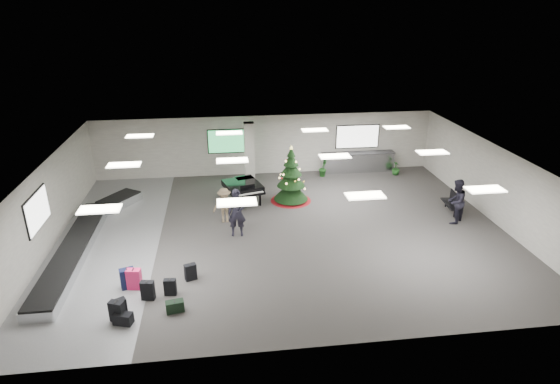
{
  "coord_description": "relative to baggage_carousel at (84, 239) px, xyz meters",
  "views": [
    {
      "loc": [
        -2.37,
        -17.0,
        8.8
      ],
      "look_at": [
        -0.03,
        1.0,
        1.33
      ],
      "focal_mm": 30.0,
      "sensor_mm": 36.0,
      "label": 1
    }
  ],
  "objects": [
    {
      "name": "green_duffel",
      "position": [
        3.82,
        -4.8,
        -0.03
      ],
      "size": [
        0.58,
        0.37,
        0.38
      ],
      "rotation": [
        0.0,
        0.0,
        0.19
      ],
      "color": "black",
      "rests_on": "ground"
    },
    {
      "name": "suitcase_0",
      "position": [
        2.23,
        -4.93,
        0.11
      ],
      "size": [
        0.48,
        0.41,
        0.67
      ],
      "rotation": [
        0.0,
        0.0,
        0.51
      ],
      "color": "black",
      "rests_on": "ground"
    },
    {
      "name": "traveler_a",
      "position": [
        5.94,
        -0.03,
        0.77
      ],
      "size": [
        0.74,
        0.51,
        1.97
      ],
      "primitive_type": "imported",
      "rotation": [
        0.0,
        0.0,
        -0.06
      ],
      "color": "black",
      "rests_on": "ground"
    },
    {
      "name": "baggage_carousel",
      "position": [
        0.0,
        0.0,
        0.0
      ],
      "size": [
        2.28,
        9.71,
        0.43
      ],
      "color": "silver",
      "rests_on": "ground"
    },
    {
      "name": "suitcase_1",
      "position": [
        2.93,
        -4.04,
        0.11
      ],
      "size": [
        0.44,
        0.28,
        0.66
      ],
      "rotation": [
        0.0,
        0.0,
        -0.15
      ],
      "color": "black",
      "rests_on": "ground"
    },
    {
      "name": "navy_suitcase",
      "position": [
        2.2,
        -3.31,
        0.14
      ],
      "size": [
        0.52,
        0.4,
        0.73
      ],
      "rotation": [
        0.0,
        0.0,
        0.32
      ],
      "color": "black",
      "rests_on": "ground"
    },
    {
      "name": "suitcase_3",
      "position": [
        4.22,
        -3.08,
        0.08
      ],
      "size": [
        0.44,
        0.33,
        0.6
      ],
      "rotation": [
        0.0,
        0.0,
        0.35
      ],
      "color": "black",
      "rests_on": "ground"
    },
    {
      "name": "bench",
      "position": [
        15.56,
        0.99,
        0.27
      ],
      "size": [
        0.61,
        1.4,
        0.86
      ],
      "rotation": [
        0.0,
        0.0,
        -0.12
      ],
      "color": "black",
      "rests_on": "ground"
    },
    {
      "name": "traveler_b",
      "position": [
        5.46,
        1.28,
        0.55
      ],
      "size": [
        1.02,
        0.62,
        1.53
      ],
      "primitive_type": "imported",
      "rotation": [
        0.0,
        0.0,
        0.05
      ],
      "color": "#7B664C",
      "rests_on": "ground"
    },
    {
      "name": "service_counter",
      "position": [
        12.84,
        6.73,
        0.33
      ],
      "size": [
        4.05,
        0.65,
        1.08
      ],
      "color": "silver",
      "rests_on": "ground"
    },
    {
      "name": "black_duffel",
      "position": [
        2.36,
        -5.21,
        -0.03
      ],
      "size": [
        0.61,
        0.44,
        0.38
      ],
      "rotation": [
        0.0,
        0.0,
        -0.29
      ],
      "color": "black",
      "rests_on": "ground"
    },
    {
      "name": "room_envelope",
      "position": [
        7.46,
        0.75,
        2.12
      ],
      "size": [
        18.02,
        14.02,
        3.21
      ],
      "color": "#AAA59C",
      "rests_on": "ground"
    },
    {
      "name": "ground",
      "position": [
        7.84,
        0.08,
        -0.21
      ],
      "size": [
        18.0,
        18.0,
        0.0
      ],
      "primitive_type": "plane",
      "color": "#353331",
      "rests_on": "ground"
    },
    {
      "name": "pink_suitcase",
      "position": [
        2.42,
        -3.39,
        0.14
      ],
      "size": [
        0.49,
        0.32,
        0.73
      ],
      "rotation": [
        0.0,
        0.0,
        -0.15
      ],
      "color": "#E51D5C",
      "rests_on": "ground"
    },
    {
      "name": "potted_plant_right",
      "position": [
        14.77,
        5.94,
        0.16
      ],
      "size": [
        0.56,
        0.56,
        0.74
      ],
      "primitive_type": "imported",
      "rotation": [
        0.0,
        0.0,
        2.04
      ],
      "color": "#15441B",
      "rests_on": "ground"
    },
    {
      "name": "traveler_bench",
      "position": [
        15.11,
        -0.05,
        0.76
      ],
      "size": [
        1.19,
        1.18,
        1.94
      ],
      "primitive_type": "imported",
      "rotation": [
        0.0,
        0.0,
        3.89
      ],
      "color": "black",
      "rests_on": "ground"
    },
    {
      "name": "suitcase_5",
      "position": [
        2.18,
        -5.03,
        0.11
      ],
      "size": [
        0.49,
        0.38,
        0.67
      ],
      "rotation": [
        0.0,
        0.0,
        -0.39
      ],
      "color": "black",
      "rests_on": "ground"
    },
    {
      "name": "grand_piano",
      "position": [
        6.36,
        3.21,
        0.58
      ],
      "size": [
        1.97,
        2.29,
        1.11
      ],
      "rotation": [
        0.0,
        0.0,
        0.29
      ],
      "color": "black",
      "rests_on": "ground"
    },
    {
      "name": "christmas_tree",
      "position": [
        8.59,
        3.16,
        0.72
      ],
      "size": [
        1.92,
        1.92,
        2.73
      ],
      "color": "maroon",
      "rests_on": "ground"
    },
    {
      "name": "potted_plant_left",
      "position": [
        10.81,
        6.21,
        0.25
      ],
      "size": [
        0.65,
        0.63,
        0.92
      ],
      "primitive_type": "imported",
      "rotation": [
        0.0,
        0.0,
        0.69
      ],
      "color": "#15441B",
      "rests_on": "ground"
    },
    {
      "name": "suitcase_7",
      "position": [
        3.61,
        -3.88,
        0.07
      ],
      "size": [
        0.4,
        0.23,
        0.58
      ],
      "rotation": [
        0.0,
        0.0,
        -0.09
      ],
      "color": "black",
      "rests_on": "ground"
    }
  ]
}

